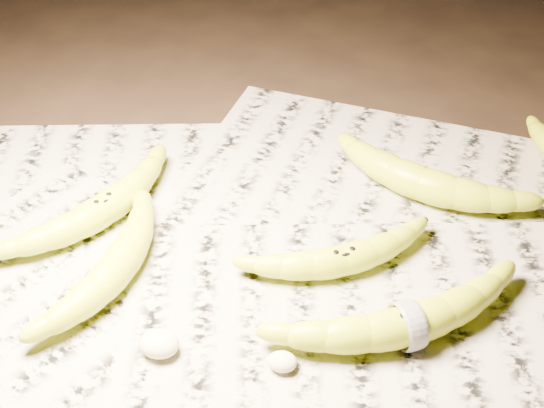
% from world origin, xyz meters
% --- Properties ---
extents(ground, '(3.00, 3.00, 0.00)m').
position_xyz_m(ground, '(0.00, 0.00, 0.00)').
color(ground, black).
rests_on(ground, ground).
extents(newspaper_patch, '(0.90, 0.70, 0.01)m').
position_xyz_m(newspaper_patch, '(-0.03, -0.03, 0.00)').
color(newspaper_patch, '#A09B89').
rests_on(newspaper_patch, ground).
extents(banana_left_a, '(0.16, 0.22, 0.04)m').
position_xyz_m(banana_left_a, '(-0.21, 0.03, 0.03)').
color(banana_left_a, yellow).
rests_on(banana_left_a, newspaper_patch).
extents(banana_left_b, '(0.10, 0.20, 0.04)m').
position_xyz_m(banana_left_b, '(-0.16, -0.05, 0.03)').
color(banana_left_b, yellow).
rests_on(banana_left_b, newspaper_patch).
extents(banana_center, '(0.19, 0.13, 0.03)m').
position_xyz_m(banana_center, '(0.06, 0.00, 0.03)').
color(banana_center, yellow).
rests_on(banana_center, newspaper_patch).
extents(banana_taped, '(0.24, 0.17, 0.04)m').
position_xyz_m(banana_taped, '(0.13, -0.08, 0.03)').
color(banana_taped, yellow).
rests_on(banana_taped, newspaper_patch).
extents(banana_upper_a, '(0.22, 0.14, 0.04)m').
position_xyz_m(banana_upper_a, '(0.14, 0.14, 0.03)').
color(banana_upper_a, yellow).
rests_on(banana_upper_a, newspaper_patch).
extents(measuring_tape, '(0.03, 0.05, 0.05)m').
position_xyz_m(measuring_tape, '(0.13, -0.08, 0.03)').
color(measuring_tape, white).
rests_on(measuring_tape, newspaper_patch).
extents(flesh_chunk_a, '(0.04, 0.03, 0.02)m').
position_xyz_m(flesh_chunk_a, '(-0.10, -0.14, 0.02)').
color(flesh_chunk_a, beige).
rests_on(flesh_chunk_a, newspaper_patch).
extents(flesh_chunk_c, '(0.03, 0.02, 0.02)m').
position_xyz_m(flesh_chunk_c, '(0.02, -0.13, 0.02)').
color(flesh_chunk_c, beige).
rests_on(flesh_chunk_c, newspaper_patch).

